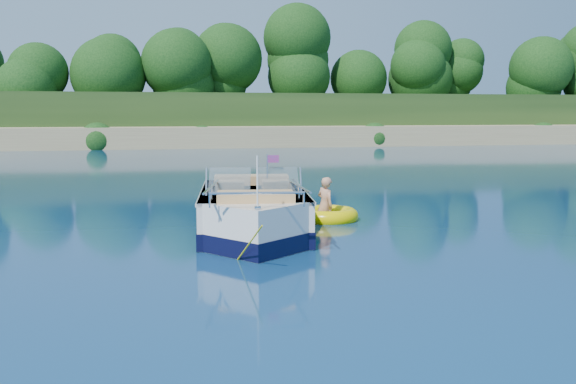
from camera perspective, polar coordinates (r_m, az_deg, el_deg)
The scene contains 6 objects.
ground at distance 11.44m, azimuth -0.64°, elevation -5.83°, with size 160.00×160.00×0.00m, color #091E45.
shoreline at distance 74.73m, azimuth -10.73°, elevation 5.79°, with size 170.00×59.00×6.00m.
treeline at distance 52.06m, azimuth -10.01°, elevation 10.31°, with size 150.00×7.12×8.19m.
motorboat at distance 13.46m, azimuth -3.08°, elevation -2.13°, with size 2.75×6.20×2.07m.
tow_tube at distance 15.36m, azimuth 3.56°, elevation -2.12°, with size 1.77×1.77×0.39m.
boy at distance 15.27m, azimuth 3.23°, elevation -2.55°, with size 0.50×0.33×1.38m, color tan.
Camera 1 is at (-2.27, -10.91, 2.57)m, focal length 40.00 mm.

